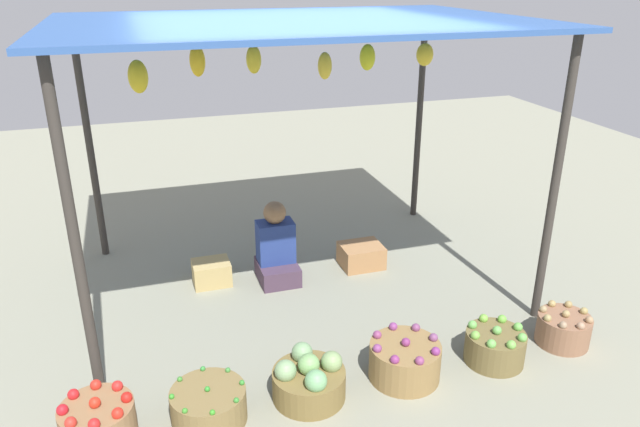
{
  "coord_description": "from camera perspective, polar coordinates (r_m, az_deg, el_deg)",
  "views": [
    {
      "loc": [
        -1.33,
        -4.83,
        2.77
      ],
      "look_at": [
        0.0,
        -0.64,
        0.95
      ],
      "focal_mm": 33.66,
      "sensor_mm": 36.0,
      "label": 1
    }
  ],
  "objects": [
    {
      "name": "basket_purple_onions",
      "position": [
        4.48,
        8.06,
        -13.66
      ],
      "size": [
        0.51,
        0.51,
        0.33
      ],
      "color": "olive",
      "rests_on": "ground"
    },
    {
      "name": "wooden_crate_stacked_rear",
      "position": [
        5.73,
        -10.27,
        -5.55
      ],
      "size": [
        0.34,
        0.29,
        0.22
      ],
      "primitive_type": "cube",
      "color": "tan",
      "rests_on": "ground"
    },
    {
      "name": "wooden_crate_near_vendor",
      "position": [
        5.97,
        3.94,
        -4.0
      ],
      "size": [
        0.4,
        0.35,
        0.22
      ],
      "primitive_type": "cube",
      "color": "#A67548",
      "rests_on": "ground"
    },
    {
      "name": "market_stall_structure",
      "position": [
        5.05,
        -2.37,
        16.28
      ],
      "size": [
        3.82,
        2.66,
        2.38
      ],
      "color": "#38332D",
      "rests_on": "ground"
    },
    {
      "name": "vendor_person",
      "position": [
        5.64,
        -4.17,
        -3.52
      ],
      "size": [
        0.36,
        0.44,
        0.78
      ],
      "color": "#463244",
      "rests_on": "ground"
    },
    {
      "name": "basket_potatoes",
      "position": [
        5.17,
        22.13,
        -10.12
      ],
      "size": [
        0.41,
        0.41,
        0.29
      ],
      "color": "#885F45",
      "rests_on": "ground"
    },
    {
      "name": "basket_green_chilies",
      "position": [
        4.17,
        -10.53,
        -17.48
      ],
      "size": [
        0.49,
        0.49,
        0.27
      ],
      "color": "olive",
      "rests_on": "ground"
    },
    {
      "name": "basket_red_tomatoes",
      "position": [
        4.14,
        -20.3,
        -18.31
      ],
      "size": [
        0.45,
        0.45,
        0.36
      ],
      "color": "olive",
      "rests_on": "ground"
    },
    {
      "name": "basket_cabbages",
      "position": [
        4.26,
        -1.06,
        -15.54
      ],
      "size": [
        0.51,
        0.51,
        0.35
      ],
      "color": "brown",
      "rests_on": "ground"
    },
    {
      "name": "basket_green_apples",
      "position": [
        4.79,
        16.3,
        -12.01
      ],
      "size": [
        0.45,
        0.45,
        0.3
      ],
      "color": "brown",
      "rests_on": "ground"
    },
    {
      "name": "ground_plane",
      "position": [
        5.72,
        -1.97,
        -6.44
      ],
      "size": [
        14.0,
        14.0,
        0.0
      ],
      "primitive_type": "plane",
      "color": "gray"
    }
  ]
}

